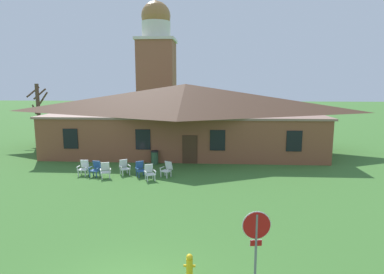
% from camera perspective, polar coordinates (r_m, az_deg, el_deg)
% --- Properties ---
extents(brick_building, '(22.66, 10.40, 5.77)m').
position_cam_1_polar(brick_building, '(28.70, -1.12, 3.54)').
color(brick_building, brown).
rests_on(brick_building, ground).
extents(dome_tower, '(5.18, 5.18, 17.43)m').
position_cam_1_polar(dome_tower, '(45.89, -6.12, 11.85)').
color(dome_tower, '#93563D').
rests_on(dome_tower, ground).
extents(stop_sign, '(0.80, 0.14, 2.38)m').
position_cam_1_polar(stop_sign, '(9.63, 11.08, -16.45)').
color(stop_sign, slate).
rests_on(stop_sign, ground).
extents(lawn_chair_by_porch, '(0.65, 0.68, 0.96)m').
position_cam_1_polar(lawn_chair_by_porch, '(22.28, -18.27, -5.01)').
color(lawn_chair_by_porch, white).
rests_on(lawn_chair_by_porch, ground).
extents(lawn_chair_near_door, '(0.71, 0.74, 0.96)m').
position_cam_1_polar(lawn_chair_near_door, '(21.81, -16.37, -5.22)').
color(lawn_chair_near_door, '#2D5693').
rests_on(lawn_chair_near_door, ground).
extents(lawn_chair_left_end, '(0.77, 0.82, 0.96)m').
position_cam_1_polar(lawn_chair_left_end, '(21.24, -14.79, -5.54)').
color(lawn_chair_left_end, silver).
rests_on(lawn_chair_left_end, ground).
extents(lawn_chair_middle, '(0.85, 0.87, 0.96)m').
position_cam_1_polar(lawn_chair_middle, '(21.75, -11.68, -5.07)').
color(lawn_chair_middle, silver).
rests_on(lawn_chair_middle, ground).
extents(lawn_chair_right_end, '(0.84, 0.87, 0.96)m').
position_cam_1_polar(lawn_chair_right_end, '(21.12, -8.93, -5.43)').
color(lawn_chair_right_end, '#2D5693').
rests_on(lawn_chair_right_end, ground).
extents(lawn_chair_far_side, '(0.81, 0.85, 0.96)m').
position_cam_1_polar(lawn_chair_far_side, '(20.25, -7.39, -6.03)').
color(lawn_chair_far_side, white).
rests_on(lawn_chair_far_side, ground).
extents(lawn_chair_under_eave, '(0.82, 0.85, 0.96)m').
position_cam_1_polar(lawn_chair_under_eave, '(20.86, -4.36, -5.52)').
color(lawn_chair_under_eave, silver).
rests_on(lawn_chair_under_eave, ground).
extents(bare_tree_beside_building, '(1.92, 1.63, 5.78)m').
position_cam_1_polar(bare_tree_beside_building, '(36.06, -25.07, 4.20)').
color(bare_tree_beside_building, brown).
rests_on(bare_tree_beside_building, ground).
extents(fire_hydrant, '(0.36, 0.28, 0.79)m').
position_cam_1_polar(fire_hydrant, '(10.63, -0.44, -21.59)').
color(fire_hydrant, gold).
rests_on(fire_hydrant, ground).
extents(trash_bin, '(0.56, 0.56, 0.98)m').
position_cam_1_polar(trash_bin, '(24.13, -6.49, -3.52)').
color(trash_bin, '#335638').
rests_on(trash_bin, ground).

